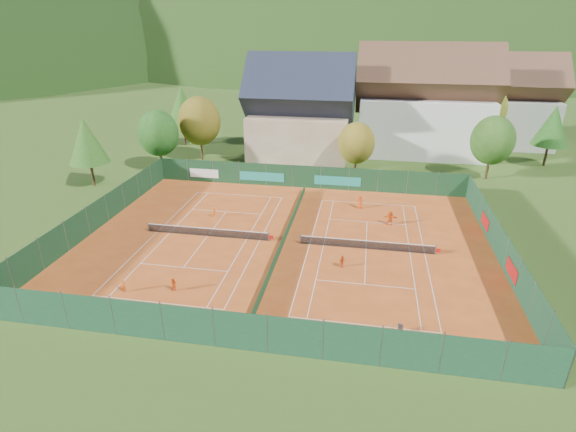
{
  "coord_description": "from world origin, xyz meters",
  "views": [
    {
      "loc": [
        7.27,
        -39.02,
        20.33
      ],
      "look_at": [
        0.0,
        2.0,
        2.0
      ],
      "focal_mm": 28.0,
      "sensor_mm": 36.0,
      "label": 1
    }
  ],
  "objects_px": {
    "player_left_mid": "(174,285)",
    "player_right_far_a": "(360,202)",
    "hotel_block_a": "(424,108)",
    "ball_hopper": "(400,327)",
    "player_left_near": "(123,286)",
    "player_right_far_b": "(390,218)",
    "player_left_far": "(214,212)",
    "player_right_near": "(342,261)",
    "hotel_block_b": "(503,106)",
    "chalet": "(300,116)"
  },
  "relations": [
    {
      "from": "player_left_mid",
      "to": "player_right_far_a",
      "type": "height_order",
      "value": "player_right_far_a"
    },
    {
      "from": "hotel_block_a",
      "to": "ball_hopper",
      "type": "height_order",
      "value": "hotel_block_a"
    },
    {
      "from": "player_left_near",
      "to": "player_right_far_b",
      "type": "bearing_deg",
      "value": 41.17
    },
    {
      "from": "player_left_near",
      "to": "player_left_far",
      "type": "height_order",
      "value": "player_left_near"
    },
    {
      "from": "player_right_near",
      "to": "player_right_far_b",
      "type": "height_order",
      "value": "player_right_far_b"
    },
    {
      "from": "hotel_block_b",
      "to": "player_right_near",
      "type": "xyz_separation_m",
      "value": [
        -24.08,
        -47.88,
        -6.03
      ]
    },
    {
      "from": "hotel_block_b",
      "to": "player_right_far_b",
      "type": "xyz_separation_m",
      "value": [
        -19.59,
        -37.89,
        -5.83
      ]
    },
    {
      "from": "player_left_near",
      "to": "player_right_far_a",
      "type": "height_order",
      "value": "player_right_far_a"
    },
    {
      "from": "ball_hopper",
      "to": "player_left_mid",
      "type": "xyz_separation_m",
      "value": [
        -17.79,
        2.24,
        0.06
      ]
    },
    {
      "from": "hotel_block_a",
      "to": "player_right_far_a",
      "type": "distance_m",
      "value": 28.08
    },
    {
      "from": "player_left_mid",
      "to": "player_left_far",
      "type": "distance_m",
      "value": 14.97
    },
    {
      "from": "player_right_far_b",
      "to": "player_left_near",
      "type": "bearing_deg",
      "value": 40.77
    },
    {
      "from": "hotel_block_a",
      "to": "ball_hopper",
      "type": "distance_m",
      "value": 49.2
    },
    {
      "from": "chalet",
      "to": "player_right_far_b",
      "type": "relative_size",
      "value": 10.27
    },
    {
      "from": "player_left_mid",
      "to": "player_right_far_a",
      "type": "bearing_deg",
      "value": 50.28
    },
    {
      "from": "player_left_far",
      "to": "player_right_far_a",
      "type": "xyz_separation_m",
      "value": [
        15.94,
        5.5,
        0.19
      ]
    },
    {
      "from": "player_right_far_a",
      "to": "player_right_far_b",
      "type": "xyz_separation_m",
      "value": [
        3.35,
        -4.1,
        0.0
      ]
    },
    {
      "from": "player_left_near",
      "to": "player_right_far_b",
      "type": "height_order",
      "value": "player_right_far_b"
    },
    {
      "from": "player_right_far_a",
      "to": "player_left_far",
      "type": "bearing_deg",
      "value": -4.47
    },
    {
      "from": "player_right_near",
      "to": "player_right_far_b",
      "type": "relative_size",
      "value": 0.75
    },
    {
      "from": "player_left_far",
      "to": "player_right_near",
      "type": "relative_size",
      "value": 1.01
    },
    {
      "from": "hotel_block_a",
      "to": "player_left_mid",
      "type": "xyz_separation_m",
      "value": [
        -23.24,
        -46.17,
        -6.76
      ]
    },
    {
      "from": "player_right_far_a",
      "to": "player_right_near",
      "type": "bearing_deg",
      "value": 61.86
    },
    {
      "from": "player_right_far_b",
      "to": "player_right_far_a",
      "type": "bearing_deg",
      "value": -48.28
    },
    {
      "from": "player_left_mid",
      "to": "player_right_far_b",
      "type": "distance_m",
      "value": 24.02
    },
    {
      "from": "chalet",
      "to": "hotel_block_b",
      "type": "xyz_separation_m",
      "value": [
        33.0,
        14.0,
        -0.01
      ]
    },
    {
      "from": "player_left_near",
      "to": "ball_hopper",
      "type": "bearing_deg",
      "value": -0.94
    },
    {
      "from": "player_left_near",
      "to": "player_left_far",
      "type": "distance_m",
      "value": 15.84
    },
    {
      "from": "hotel_block_b",
      "to": "player_right_far_a",
      "type": "distance_m",
      "value": 41.25
    },
    {
      "from": "player_right_far_b",
      "to": "player_right_near",
      "type": "bearing_deg",
      "value": 68.34
    },
    {
      "from": "player_left_near",
      "to": "player_left_mid",
      "type": "bearing_deg",
      "value": 14.0
    },
    {
      "from": "player_left_near",
      "to": "player_right_far_b",
      "type": "distance_m",
      "value": 27.55
    },
    {
      "from": "player_right_near",
      "to": "player_right_far_b",
      "type": "bearing_deg",
      "value": 13.73
    },
    {
      "from": "hotel_block_b",
      "to": "player_right_far_a",
      "type": "bearing_deg",
      "value": -124.17
    },
    {
      "from": "hotel_block_a",
      "to": "player_left_near",
      "type": "relative_size",
      "value": 17.77
    },
    {
      "from": "player_right_far_a",
      "to": "player_right_far_b",
      "type": "height_order",
      "value": "player_right_far_b"
    },
    {
      "from": "hotel_block_b",
      "to": "player_right_far_b",
      "type": "bearing_deg",
      "value": -117.34
    },
    {
      "from": "chalet",
      "to": "player_left_mid",
      "type": "height_order",
      "value": "chalet"
    },
    {
      "from": "player_right_far_a",
      "to": "player_left_mid",
      "type": "bearing_deg",
      "value": 31.42
    },
    {
      "from": "player_left_far",
      "to": "player_right_near",
      "type": "bearing_deg",
      "value": 143.46
    },
    {
      "from": "player_left_far",
      "to": "player_right_far_b",
      "type": "distance_m",
      "value": 19.34
    },
    {
      "from": "player_left_far",
      "to": "player_left_near",
      "type": "bearing_deg",
      "value": 75.07
    },
    {
      "from": "chalet",
      "to": "hotel_block_b",
      "type": "distance_m",
      "value": 35.85
    },
    {
      "from": "ball_hopper",
      "to": "player_right_near",
      "type": "relative_size",
      "value": 0.68
    },
    {
      "from": "hotel_block_a",
      "to": "player_right_far_b",
      "type": "bearing_deg",
      "value": -100.6
    },
    {
      "from": "player_left_near",
      "to": "player_right_far_a",
      "type": "distance_m",
      "value": 27.97
    },
    {
      "from": "player_left_near",
      "to": "player_right_near",
      "type": "xyz_separation_m",
      "value": [
        17.15,
        7.07,
        -0.02
      ]
    },
    {
      "from": "player_left_far",
      "to": "player_right_far_a",
      "type": "relative_size",
      "value": 0.76
    },
    {
      "from": "ball_hopper",
      "to": "player_left_near",
      "type": "relative_size",
      "value": 0.66
    },
    {
      "from": "chalet",
      "to": "player_right_far_b",
      "type": "height_order",
      "value": "chalet"
    }
  ]
}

